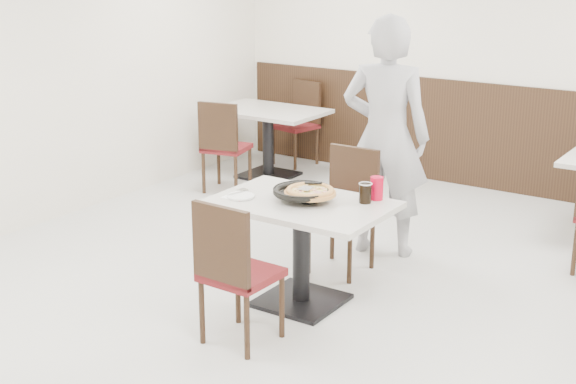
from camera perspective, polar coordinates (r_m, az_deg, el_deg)
The scene contains 20 objects.
floor at distance 5.67m, azimuth 1.54°, elevation -8.14°, with size 7.00×7.00×0.00m, color #B3B3AE.
wall_back at distance 8.38m, azimuth 14.70°, elevation 9.50°, with size 6.00×0.04×2.80m, color silver.
wall_left at distance 7.27m, azimuth -19.01°, elevation 8.08°, with size 0.04×7.00×2.80m, color silver.
wainscot_back at distance 8.50m, azimuth 14.23°, elevation 3.80°, with size 5.90×0.03×1.10m, color black.
main_table at distance 5.59m, azimuth 0.95°, elevation -4.35°, with size 1.20×0.80×0.75m, color beige, non-canonical shape.
chair_near at distance 5.03m, azimuth -3.33°, elevation -5.62°, with size 0.42×0.42×0.95m, color black, non-canonical shape.
chair_far at distance 6.12m, azimuth 3.81°, elevation -1.47°, with size 0.42×0.42×0.95m, color black, non-canonical shape.
trivet at distance 5.45m, azimuth 1.49°, elevation -0.54°, with size 0.12×0.12×0.04m, color black.
pizza_pan at distance 5.47m, azimuth 1.05°, elevation -0.19°, with size 0.33×0.33×0.01m, color black.
pizza at distance 5.45m, azimuth 1.58°, elevation -0.08°, with size 0.35×0.35×0.02m, color #D6964C.
pizza_server at distance 5.44m, azimuth 1.26°, elevation 0.27°, with size 0.08×0.10×0.00m, color silver.
napkin at distance 5.58m, azimuth -3.73°, elevation -0.32°, with size 0.15×0.15×0.00m, color white.
side_plate at distance 5.56m, azimuth -3.38°, elevation -0.30°, with size 0.19×0.19×0.01m, color white.
fork at distance 5.61m, azimuth -3.58°, elevation -0.04°, with size 0.02×0.17×0.00m, color silver.
cola_glass at distance 5.44m, azimuth 5.52°, elevation -0.12°, with size 0.08×0.08×0.13m, color black.
red_cup at distance 5.52m, azimuth 6.33°, elevation 0.27°, with size 0.09×0.09×0.16m, color red.
diner_person at distance 6.43m, azimuth 6.96°, elevation 3.90°, with size 0.71×0.46×1.93m, color #B0B0B4.
bg_table_left at distance 8.74m, azimuth -1.42°, elevation 3.49°, with size 1.20×0.80×0.75m, color beige, non-canonical shape.
bg_chair_left_near at distance 8.23m, azimuth -4.40°, elevation 3.31°, with size 0.42×0.42×0.95m, color black, non-canonical shape.
bg_chair_left_far at distance 9.23m, azimuth 0.51°, elevation 4.86°, with size 0.42×0.42×0.95m, color black, non-canonical shape.
Camera 1 is at (2.73, -4.35, 2.40)m, focal length 50.00 mm.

